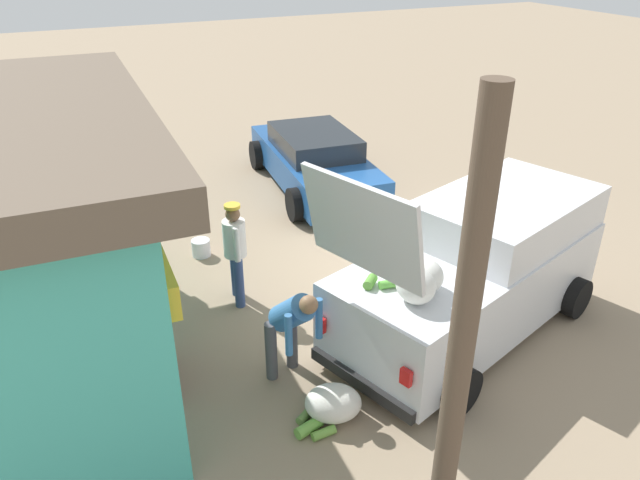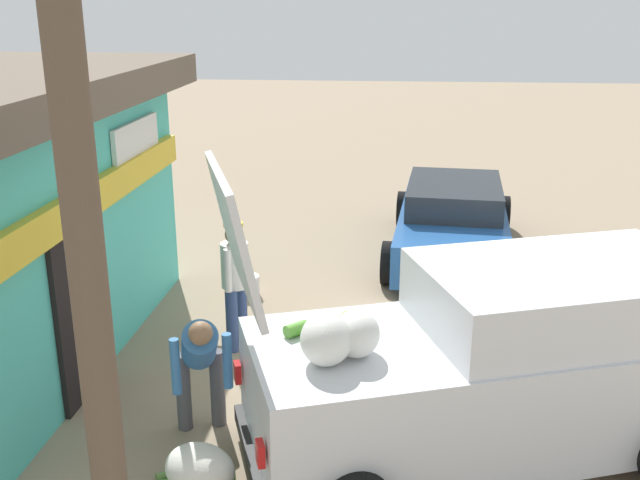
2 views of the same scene
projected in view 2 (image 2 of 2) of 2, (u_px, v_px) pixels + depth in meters
name	position (u px, v px, depth m)	size (l,w,h in m)	color
ground_plane	(480.00, 340.00, 9.44)	(60.00, 60.00, 0.00)	gray
delivery_van	(494.00, 363.00, 6.90)	(3.10, 4.80, 2.90)	silver
parked_sedan	(453.00, 220.00, 12.37)	(4.60, 2.40, 1.26)	#1E4C8C
vendor_standing	(235.00, 277.00, 9.02)	(0.56, 0.39, 1.61)	navy
customer_bending	(200.00, 359.00, 7.11)	(0.77, 0.65, 1.40)	#4C4C51
unloaded_banana_pile	(198.00, 471.00, 6.51)	(0.73, 0.94, 0.43)	silver
paint_bucket	(248.00, 285.00, 10.82)	(0.32, 0.32, 0.30)	silver
utility_pole	(100.00, 387.00, 3.99)	(0.20, 0.20, 4.35)	brown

